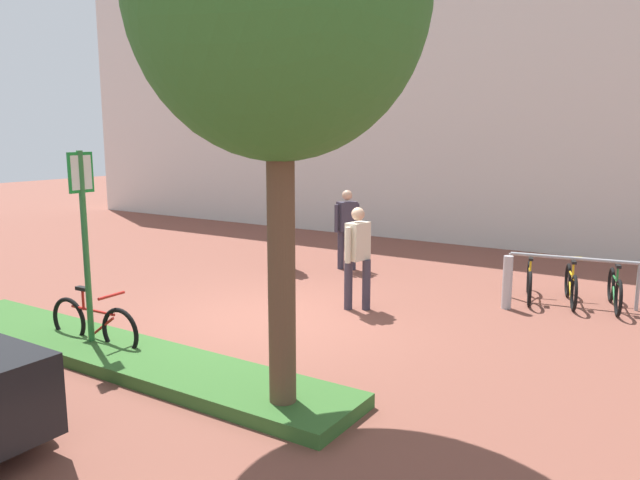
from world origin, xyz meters
TOP-DOWN VIEW (x-y plane):
  - ground_plane at (0.00, 0.00)m, footprint 60.00×60.00m
  - building_facade at (0.00, 8.56)m, footprint 28.00×1.20m
  - planter_strip at (-0.68, -2.47)m, footprint 7.00×1.10m
  - parking_sign_post at (-1.17, -2.47)m, footprint 0.08×0.36m
  - bike_at_sign at (-1.22, -2.38)m, footprint 1.68×0.42m
  - bike_rack_cluster at (3.77, 3.53)m, footprint 2.09×1.68m
  - bollard_steel at (2.92, 2.64)m, footprint 0.16×0.16m
  - person_shirt_white at (0.84, 1.23)m, footprint 0.40×0.60m
  - person_shirt_blue at (-1.95, 3.03)m, footprint 0.43×0.52m
  - person_suited_dark at (-0.86, 3.80)m, footprint 0.40×0.55m

SIDE VIEW (x-z plane):
  - ground_plane at x=0.00m, z-range 0.00..0.00m
  - planter_strip at x=-0.68m, z-range 0.00..0.16m
  - bike_rack_cluster at x=3.77m, z-range -0.07..0.76m
  - bike_at_sign at x=-1.22m, z-range -0.08..0.78m
  - bollard_steel at x=2.92m, z-range 0.00..0.90m
  - person_shirt_white at x=0.84m, z-range 0.12..1.84m
  - person_shirt_blue at x=-1.95m, z-range 0.12..1.84m
  - person_suited_dark at x=-0.86m, z-range 0.12..1.84m
  - parking_sign_post at x=-1.17m, z-range 0.40..3.09m
  - building_facade at x=0.00m, z-range 0.00..10.00m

